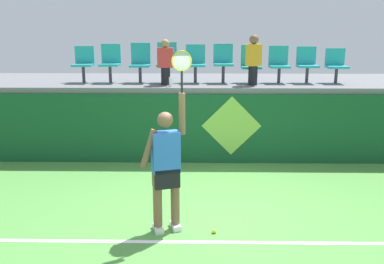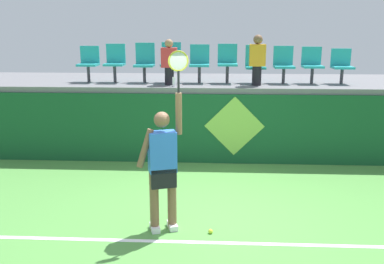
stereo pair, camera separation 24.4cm
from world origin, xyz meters
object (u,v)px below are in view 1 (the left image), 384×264
object	(u,v)px
stadium_chair_2	(140,61)
stadium_chair_9	(336,64)
stadium_chair_8	(307,63)
stadium_chair_1	(110,61)
spectator_0	(253,59)
stadium_chair_5	(223,61)
stadium_chair_6	(251,63)
spectator_1	(165,62)
stadium_chair_3	(167,61)
stadium_chair_4	(195,62)
water_bottle	(171,82)
tennis_player	(166,165)
tennis_ball	(214,231)
stadium_chair_0	(84,62)
stadium_chair_7	(279,63)

from	to	relation	value
stadium_chair_2	stadium_chair_9	world-z (taller)	stadium_chair_2
stadium_chair_2	stadium_chair_8	bearing A→B (deg)	-0.11
stadium_chair_1	spectator_0	xyz separation A→B (m)	(3.20, -0.41, 0.08)
stadium_chair_2	stadium_chair_5	xyz separation A→B (m)	(1.88, -0.01, 0.01)
stadium_chair_6	stadium_chair_9	distance (m)	1.92
stadium_chair_5	spectator_1	bearing A→B (deg)	-162.78
stadium_chair_3	stadium_chair_6	world-z (taller)	stadium_chair_3
stadium_chair_4	stadium_chair_9	world-z (taller)	stadium_chair_4
spectator_1	water_bottle	bearing A→B (deg)	-66.78
tennis_player	water_bottle	size ratio (longest dim) A/B	12.72
tennis_ball	spectator_0	distance (m)	4.43
stadium_chair_0	stadium_chair_9	bearing A→B (deg)	-0.01
stadium_chair_2	stadium_chair_3	size ratio (longest dim) A/B	0.99
stadium_chair_4	stadium_chair_9	bearing A→B (deg)	-0.09
tennis_ball	stadium_chair_7	distance (m)	4.89
stadium_chair_0	stadium_chair_5	bearing A→B (deg)	0.06
tennis_player	spectator_1	bearing A→B (deg)	94.40
water_bottle	stadium_chair_5	distance (m)	1.40
stadium_chair_8	stadium_chair_5	bearing A→B (deg)	179.95
stadium_chair_2	stadium_chair_8	world-z (taller)	stadium_chair_2
stadium_chair_3	stadium_chair_8	xyz separation A→B (m)	(3.17, -0.01, -0.05)
stadium_chair_3	stadium_chair_5	size ratio (longest dim) A/B	1.04
water_bottle	stadium_chair_5	xyz separation A→B (m)	(1.15, 0.69, 0.39)
tennis_player	stadium_chair_6	world-z (taller)	tennis_player
stadium_chair_9	spectator_0	world-z (taller)	spectator_0
stadium_chair_1	spectator_0	size ratio (longest dim) A/B	0.80
tennis_ball	stadium_chair_3	bearing A→B (deg)	103.04
stadium_chair_2	stadium_chair_5	world-z (taller)	stadium_chair_2
stadium_chair_4	stadium_chair_6	size ratio (longest dim) A/B	1.01
stadium_chair_2	spectator_1	size ratio (longest dim) A/B	0.90
water_bottle	stadium_chair_5	world-z (taller)	stadium_chair_5
tennis_player	stadium_chair_5	bearing A→B (deg)	76.19
stadium_chair_3	tennis_player	bearing A→B (deg)	-86.04
stadium_chair_8	stadium_chair_9	distance (m)	0.66
stadium_chair_8	stadium_chair_3	bearing A→B (deg)	179.88
tennis_player	stadium_chair_6	xyz separation A→B (m)	(1.63, 4.07, 1.08)
stadium_chair_5	tennis_player	bearing A→B (deg)	-103.81
stadium_chair_5	stadium_chair_8	world-z (taller)	stadium_chair_5
stadium_chair_7	stadium_chair_9	world-z (taller)	stadium_chair_7
stadium_chair_1	stadium_chair_2	distance (m)	0.68
spectator_0	spectator_1	distance (m)	1.91
spectator_0	stadium_chair_6	bearing A→B (deg)	90.00
stadium_chair_3	stadium_chair_8	bearing A→B (deg)	-0.12
tennis_player	spectator_0	distance (m)	4.18
tennis_ball	stadium_chair_5	world-z (taller)	stadium_chair_5
tennis_ball	stadium_chair_0	world-z (taller)	stadium_chair_0
stadium_chair_2	stadium_chair_0	bearing A→B (deg)	-179.59
water_bottle	stadium_chair_1	size ratio (longest dim) A/B	0.23
stadium_chair_7	stadium_chair_5	bearing A→B (deg)	-179.95
stadium_chair_1	water_bottle	bearing A→B (deg)	-26.13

